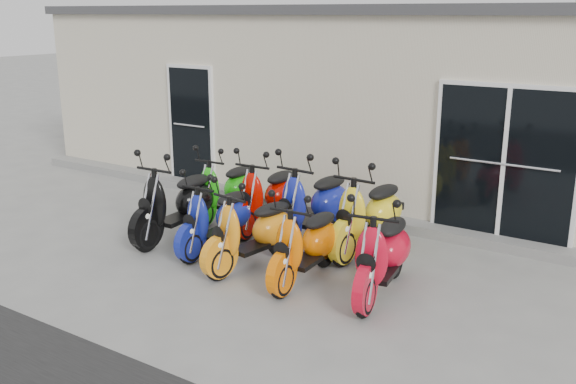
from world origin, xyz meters
The scene contains 15 objects.
ground centered at (0.00, 0.00, 0.00)m, with size 80.00×80.00×0.00m, color gray.
building centered at (0.00, 5.20, 1.60)m, with size 14.00×6.00×3.20m, color beige.
roof_cap centered at (0.00, 5.20, 3.28)m, with size 14.20×6.20×0.16m, color #3F3F42.
front_step centered at (0.00, 2.02, 0.07)m, with size 14.00×0.40×0.15m, color gray.
door_left centered at (-3.20, 2.17, 1.26)m, with size 1.07×0.08×2.22m, color black.
door_right centered at (2.60, 2.17, 1.26)m, with size 2.02×0.08×2.22m, color black.
scooter_front_black centered at (-1.44, -0.19, 0.70)m, with size 0.69×1.90×1.41m, color black, non-canonical shape.
scooter_front_blue centered at (-0.61, -0.27, 0.62)m, with size 0.61×1.67×1.23m, color navy, non-canonical shape.
scooter_front_orange_a centered at (0.15, -0.48, 0.64)m, with size 0.63×1.73×1.28m, color orange, non-canonical shape.
scooter_front_orange_b centered at (0.98, -0.49, 0.63)m, with size 0.62×1.70×1.25m, color orange, non-canonical shape.
scooter_front_red centered at (1.95, -0.35, 0.67)m, with size 0.66×1.81×1.34m, color red, non-canonical shape.
scooter_back_green centered at (-1.43, 0.94, 0.64)m, with size 0.63×1.72×1.27m, color #1FB810, non-canonical shape.
scooter_back_red centered at (-0.57, 0.89, 0.67)m, with size 0.66×1.81×1.34m, color #BE0A00, non-canonical shape.
scooter_back_blue centered at (0.28, 0.84, 0.71)m, with size 0.70×1.93×1.42m, color #16219E, non-canonical shape.
scooter_back_yellow centered at (1.17, 0.84, 0.71)m, with size 0.70×1.91×1.41m, color yellow, non-canonical shape.
Camera 1 is at (4.86, -6.82, 3.25)m, focal length 40.00 mm.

